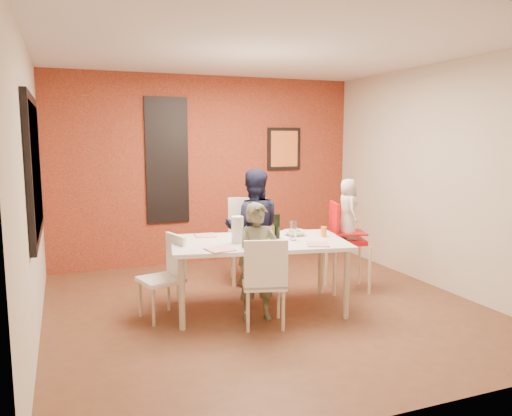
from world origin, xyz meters
name	(u,v)px	position (x,y,z in m)	size (l,w,h in m)	color
ground	(266,308)	(0.00, 0.00, 0.00)	(4.50, 4.50, 0.00)	brown
ceiling	(267,49)	(0.00, 0.00, 2.70)	(4.50, 4.50, 0.02)	silver
wall_back	(208,170)	(0.00, 2.25, 1.35)	(4.50, 0.02, 2.70)	beige
wall_front	(403,214)	(0.00, -2.25, 1.35)	(4.50, 0.02, 2.70)	beige
wall_left	(30,192)	(-2.25, 0.00, 1.35)	(0.02, 4.50, 2.70)	beige
wall_right	(439,177)	(2.25, 0.00, 1.35)	(0.02, 4.50, 2.70)	beige
brick_accent_wall	(208,170)	(0.00, 2.23, 1.35)	(4.50, 0.02, 2.70)	maroon
picture_window_frame	(34,168)	(-2.22, 0.20, 1.55)	(0.05, 1.70, 1.30)	black
picture_window_pane	(36,168)	(-2.21, 0.20, 1.55)	(0.02, 1.55, 1.15)	black
glassblock_strip	(167,161)	(-0.60, 2.21, 1.50)	(0.55, 0.03, 1.70)	silver
glassblock_surround	(167,161)	(-0.60, 2.21, 1.50)	(0.60, 0.03, 1.76)	black
art_print_frame	(284,149)	(1.20, 2.21, 1.65)	(0.54, 0.03, 0.64)	black
art_print_canvas	(284,149)	(1.20, 2.19, 1.65)	(0.44, 0.01, 0.54)	orange
dining_table	(259,247)	(-0.10, -0.02, 0.69)	(1.96, 1.32, 0.75)	white
chair_near	(265,278)	(-0.23, -0.52, 0.49)	(0.51, 0.51, 0.89)	white
chair_far	(248,235)	(0.19, 1.07, 0.59)	(0.60, 0.60, 1.06)	white
chair_left	(167,272)	(-1.03, 0.13, 0.47)	(0.48, 0.48, 0.84)	white
high_chair	(344,238)	(1.11, 0.25, 0.64)	(0.55, 0.55, 1.07)	red
child_near	(258,262)	(-0.21, -0.29, 0.60)	(0.43, 0.28, 1.19)	brown
child_far	(253,228)	(0.17, 0.82, 0.72)	(0.70, 0.55, 1.45)	black
toddler	(348,209)	(1.13, 0.24, 0.99)	(0.35, 0.23, 0.71)	beige
plate_near_left	(220,250)	(-0.61, -0.31, 0.76)	(0.24, 0.24, 0.01)	white
plate_far_mid	(249,233)	(-0.05, 0.37, 0.76)	(0.20, 0.20, 0.01)	white
plate_near_right	(318,244)	(0.38, -0.44, 0.76)	(0.22, 0.22, 0.01)	silver
plate_far_left	(205,235)	(-0.55, 0.42, 0.76)	(0.22, 0.22, 0.01)	white
salad_bowl_a	(264,241)	(-0.09, -0.17, 0.78)	(0.19, 0.19, 0.05)	white
salad_bowl_b	(295,233)	(0.38, 0.09, 0.78)	(0.23, 0.23, 0.06)	silver
wine_bottle	(277,226)	(0.13, 0.02, 0.88)	(0.07, 0.07, 0.26)	black
wine_glass_a	(261,236)	(-0.16, -0.27, 0.85)	(0.07, 0.07, 0.19)	white
wine_glass_b	(293,231)	(0.25, -0.13, 0.85)	(0.07, 0.07, 0.20)	white
paper_towel_roll	(237,230)	(-0.34, -0.05, 0.89)	(0.12, 0.12, 0.28)	silver
condiment_red	(271,234)	(0.02, -0.08, 0.82)	(0.04, 0.04, 0.14)	red
condiment_green	(273,233)	(0.07, -0.01, 0.82)	(0.04, 0.04, 0.14)	#397B29
condiment_brown	(259,233)	(-0.06, 0.06, 0.82)	(0.03, 0.03, 0.13)	brown
sippy_cup	(324,232)	(0.64, -0.09, 0.81)	(0.06, 0.06, 0.11)	orange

